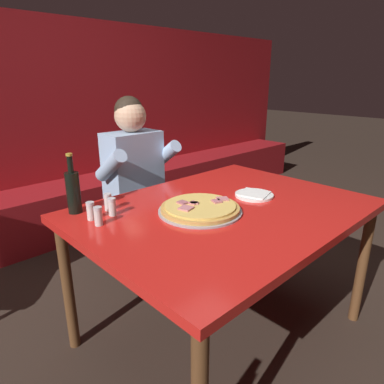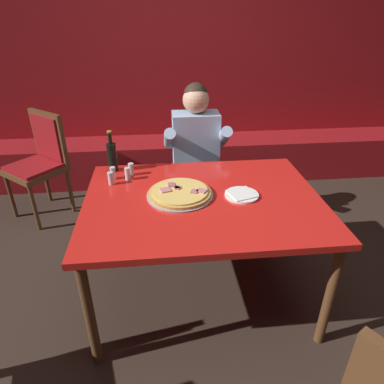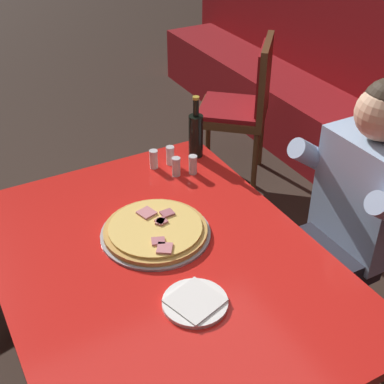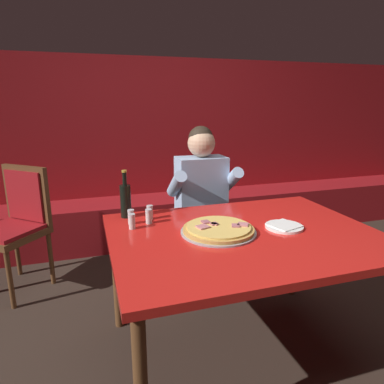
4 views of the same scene
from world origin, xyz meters
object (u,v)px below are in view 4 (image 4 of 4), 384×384
main_dining_table (245,244)px  shaker_red_pepper_flakes (150,213)px  shaker_oregano (131,218)px  pizza (218,229)px  diner_seated_blue_shirt (205,202)px  shaker_parmesan (149,217)px  dining_chair_far_left (17,220)px  plate_white_paper (284,226)px  beer_bottle (126,200)px  shaker_black_pepper (132,222)px

main_dining_table → shaker_red_pepper_flakes: shaker_red_pepper_flakes is taller
main_dining_table → shaker_oregano: (-0.57, 0.32, 0.11)m
pizza → diner_seated_blue_shirt: 0.79m
shaker_parmesan → diner_seated_blue_shirt: diner_seated_blue_shirt is taller
shaker_red_pepper_flakes → dining_chair_far_left: dining_chair_far_left is taller
pizza → shaker_red_pepper_flakes: shaker_red_pepper_flakes is taller
main_dining_table → plate_white_paper: plate_white_paper is taller
beer_bottle → pizza: bearing=-43.2°
shaker_parmesan → shaker_red_pepper_flakes: bearing=74.2°
plate_white_paper → diner_seated_blue_shirt: 0.83m
shaker_black_pepper → shaker_parmesan: (0.10, 0.06, 0.00)m
shaker_red_pepper_flakes → pizza: bearing=-46.5°
shaker_oregano → diner_seated_blue_shirt: 0.80m
plate_white_paper → diner_seated_blue_shirt: diner_seated_blue_shirt is taller
beer_bottle → shaker_oregano: beer_bottle is taller
pizza → dining_chair_far_left: bearing=135.1°
main_dining_table → shaker_parmesan: 0.57m
main_dining_table → diner_seated_blue_shirt: (0.05, 0.81, 0.01)m
shaker_oregano → shaker_parmesan: size_ratio=1.00×
plate_white_paper → shaker_red_pepper_flakes: size_ratio=2.44×
shaker_oregano → diner_seated_blue_shirt: (0.62, 0.49, -0.10)m
main_dining_table → shaker_red_pepper_flakes: 0.59m
pizza → diner_seated_blue_shirt: size_ratio=0.32×
pizza → shaker_red_pepper_flakes: (-0.31, 0.33, 0.02)m
diner_seated_blue_shirt → dining_chair_far_left: (-1.39, 0.43, -0.14)m
pizza → shaker_black_pepper: bearing=155.4°
shaker_black_pepper → diner_seated_blue_shirt: bearing=42.0°
shaker_black_pepper → pizza: bearing=-24.6°
shaker_black_pepper → diner_seated_blue_shirt: diner_seated_blue_shirt is taller
plate_white_paper → shaker_parmesan: shaker_parmesan is taller
diner_seated_blue_shirt → pizza: bearing=-104.2°
pizza → diner_seated_blue_shirt: (0.19, 0.77, -0.08)m
shaker_oregano → diner_seated_blue_shirt: bearing=38.0°
main_dining_table → shaker_black_pepper: shaker_black_pepper is taller
beer_bottle → shaker_parmesan: 0.21m
main_dining_table → dining_chair_far_left: size_ratio=1.49×
main_dining_table → pizza: (-0.14, 0.04, 0.09)m
shaker_red_pepper_flakes → main_dining_table: bearing=-39.5°
shaker_parmesan → diner_seated_blue_shirt: bearing=44.1°
beer_bottle → plate_white_paper: bearing=-29.2°
shaker_oregano → dining_chair_far_left: size_ratio=0.09×
shaker_red_pepper_flakes → beer_bottle: bearing=146.4°
plate_white_paper → shaker_oregano: bearing=158.3°
beer_bottle → shaker_oregano: 0.15m
plate_white_paper → shaker_black_pepper: shaker_black_pepper is taller
main_dining_table → diner_seated_blue_shirt: bearing=86.1°
main_dining_table → diner_seated_blue_shirt: size_ratio=1.13×
shaker_black_pepper → plate_white_paper: bearing=-16.6°
plate_white_paper → dining_chair_far_left: dining_chair_far_left is taller
shaker_red_pepper_flakes → dining_chair_far_left: bearing=135.7°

